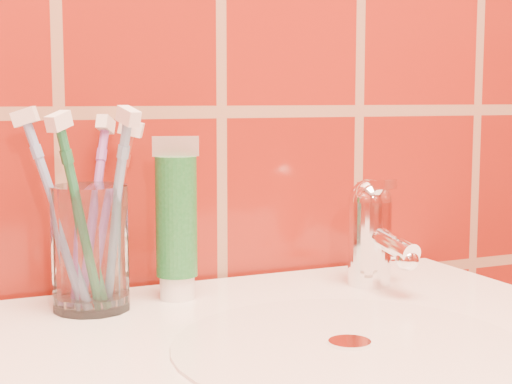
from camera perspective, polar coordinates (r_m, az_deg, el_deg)
name	(u,v)px	position (r m, az deg, el deg)	size (l,w,h in m)	color
glass_tumbler	(91,248)	(0.79, -11.93, -4.01)	(0.08, 0.08, 0.12)	white
toothpaste_tube	(176,224)	(0.81, -5.81, -2.30)	(0.05, 0.04, 0.17)	white
faucet	(372,229)	(0.88, 8.44, -2.68)	(0.05, 0.11, 0.12)	white
toothbrush_0	(58,213)	(0.78, -14.23, -1.47)	(0.08, 0.05, 0.20)	#7697D2
toothbrush_1	(94,211)	(0.82, -11.68, -1.37)	(0.06, 0.08, 0.19)	#854EA7
toothbrush_2	(113,216)	(0.79, -10.39, -1.70)	(0.06, 0.04, 0.19)	#AC3424
toothbrush_3	(80,217)	(0.75, -12.65, -1.79)	(0.06, 0.06, 0.20)	#1D6D40
toothbrush_4	(114,213)	(0.76, -10.27, -1.49)	(0.04, 0.08, 0.21)	#6E99C4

